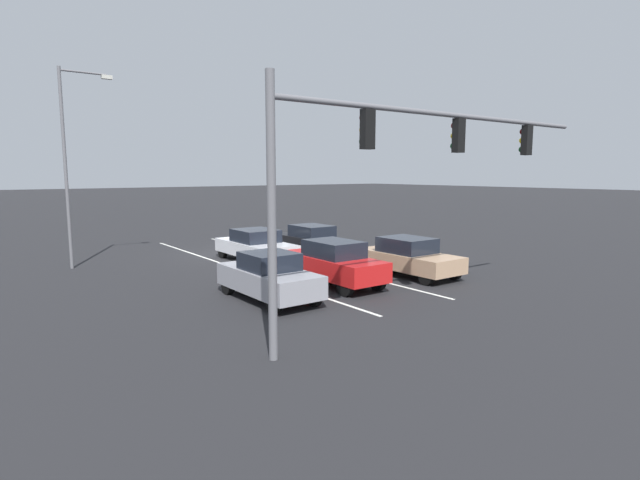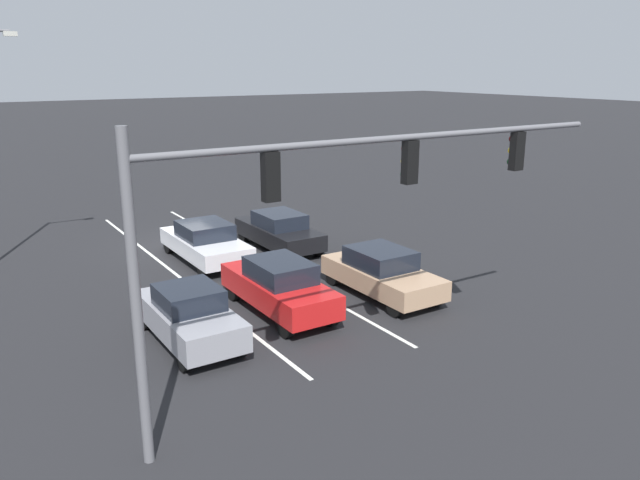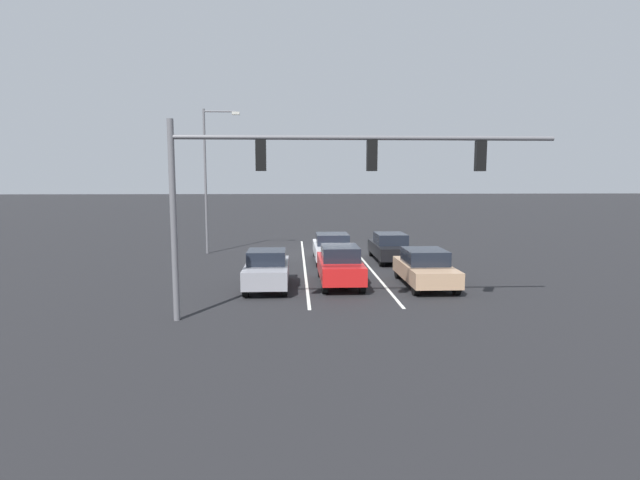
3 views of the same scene
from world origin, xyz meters
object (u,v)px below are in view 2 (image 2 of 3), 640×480
car_red_midlane_front (279,286)px  car_gray_rightlane_front (189,315)px  traffic_signal_gantry (329,195)px  car_white_midlane_second (205,242)px  car_tan_leftlane_front (382,272)px  car_black_leftlane_second (279,231)px

car_red_midlane_front → car_gray_rightlane_front: size_ratio=1.11×
car_gray_rightlane_front → traffic_signal_gantry: size_ratio=0.34×
traffic_signal_gantry → car_white_midlane_second: bearing=-98.8°
car_gray_rightlane_front → car_tan_leftlane_front: bearing=-179.2°
car_gray_rightlane_front → car_black_leftlane_second: 9.08m
car_tan_leftlane_front → traffic_signal_gantry: traffic_signal_gantry is taller
car_red_midlane_front → car_tan_leftlane_front: size_ratio=1.04×
car_tan_leftlane_front → car_white_midlane_second: bearing=-62.3°
car_red_midlane_front → car_black_leftlane_second: (-3.29, -5.97, -0.08)m
car_red_midlane_front → car_black_leftlane_second: 6.82m
car_white_midlane_second → car_black_leftlane_second: car_black_leftlane_second is taller
car_black_leftlane_second → traffic_signal_gantry: traffic_signal_gantry is taller
car_tan_leftlane_front → car_black_leftlane_second: bearing=-87.9°
car_red_midlane_front → car_tan_leftlane_front: bearing=172.7°
car_gray_rightlane_front → traffic_signal_gantry: bearing=107.7°
car_red_midlane_front → car_black_leftlane_second: size_ratio=1.01×
car_red_midlane_front → car_white_midlane_second: bearing=-91.3°
car_tan_leftlane_front → traffic_signal_gantry: size_ratio=0.37×
car_gray_rightlane_front → car_white_midlane_second: size_ratio=0.88×
car_gray_rightlane_front → car_black_leftlane_second: bearing=-134.2°
car_gray_rightlane_front → car_red_midlane_front: bearing=-169.8°
car_tan_leftlane_front → traffic_signal_gantry: (5.11, 4.65, 3.89)m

